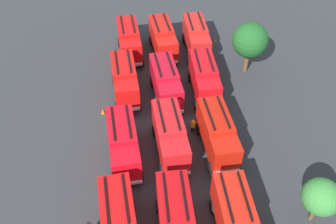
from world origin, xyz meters
TOP-DOWN VIEW (x-y plane):
  - ground_plane at (0.00, 0.00)m, footprint 62.75×62.75m
  - fire_truck_0 at (-12.53, -4.17)m, footprint 7.44×3.44m
  - fire_truck_1 at (-4.65, -4.48)m, footprint 7.44×3.47m
  - fire_truck_2 at (4.64, -4.34)m, footprint 7.46×3.53m
  - fire_truck_3 at (12.67, -4.37)m, footprint 7.47×3.58m
  - fire_truck_4 at (-12.74, 0.07)m, footprint 7.48×3.60m
  - fire_truck_5 at (-3.95, -0.02)m, footprint 7.46×3.54m
  - fire_truck_6 at (3.90, -0.03)m, footprint 7.43×3.41m
  - fire_truck_7 at (12.60, -0.13)m, footprint 7.29×2.99m
  - fire_truck_8 at (-12.86, 4.32)m, footprint 7.32×3.08m
  - fire_truck_9 at (-4.45, 4.26)m, footprint 7.29×2.98m
  - fire_truck_10 at (3.91, 4.40)m, footprint 7.42×3.38m
  - fire_truck_11 at (12.92, 4.38)m, footprint 7.31×3.03m
  - firefighter_0 at (1.62, 2.42)m, footprint 0.32×0.46m
  - tree_0 at (-8.28, 9.89)m, footprint 4.11×4.11m
  - tree_1 at (11.87, 11.02)m, footprint 3.00×3.00m
  - traffic_cone_0 at (-14.97, 7.19)m, footprint 0.39×0.39m
  - traffic_cone_1 at (-1.67, -6.86)m, footprint 0.41×0.41m

SIDE VIEW (x-z plane):
  - ground_plane at x=0.00m, z-range 0.00..0.00m
  - traffic_cone_0 at x=-14.97m, z-range 0.00..0.56m
  - traffic_cone_1 at x=-1.67m, z-range 0.00..0.59m
  - firefighter_0 at x=1.62m, z-range 0.09..1.72m
  - fire_truck_0 at x=-12.53m, z-range 0.21..4.09m
  - fire_truck_1 at x=-4.65m, z-range 0.21..4.09m
  - fire_truck_2 at x=4.64m, z-range 0.21..4.09m
  - fire_truck_3 at x=12.67m, z-range 0.21..4.09m
  - fire_truck_4 at x=-12.74m, z-range 0.21..4.09m
  - fire_truck_5 at x=-3.95m, z-range 0.21..4.09m
  - fire_truck_6 at x=3.90m, z-range 0.21..4.09m
  - fire_truck_7 at x=12.60m, z-range 0.21..4.09m
  - fire_truck_8 at x=-12.86m, z-range 0.21..4.09m
  - fire_truck_9 at x=-4.45m, z-range 0.21..4.09m
  - fire_truck_10 at x=3.91m, z-range 0.21..4.09m
  - fire_truck_11 at x=12.92m, z-range 0.21..4.09m
  - tree_1 at x=11.87m, z-range 0.80..5.45m
  - tree_0 at x=-8.28m, z-range 1.10..7.47m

